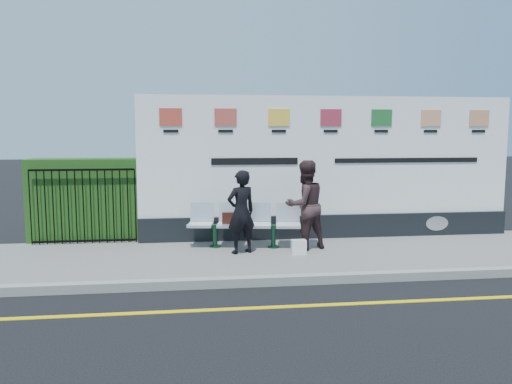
{
  "coord_description": "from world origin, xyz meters",
  "views": [
    {
      "loc": [
        -2.36,
        -6.45,
        2.36
      ],
      "look_at": [
        -1.2,
        2.77,
        1.25
      ],
      "focal_mm": 35.0,
      "sensor_mm": 36.0,
      "label": 1
    }
  ],
  "objects_px": {
    "billboard": "(329,177)",
    "woman_right": "(305,205)",
    "bench": "(244,235)",
    "woman_left": "(241,212)"
  },
  "relations": [
    {
      "from": "bench",
      "to": "woman_right",
      "type": "bearing_deg",
      "value": -4.43
    },
    {
      "from": "bench",
      "to": "woman_right",
      "type": "distance_m",
      "value": 1.33
    },
    {
      "from": "billboard",
      "to": "bench",
      "type": "relative_size",
      "value": 3.66
    },
    {
      "from": "billboard",
      "to": "woman_right",
      "type": "height_order",
      "value": "billboard"
    },
    {
      "from": "billboard",
      "to": "woman_right",
      "type": "relative_size",
      "value": 4.66
    },
    {
      "from": "woman_right",
      "to": "billboard",
      "type": "bearing_deg",
      "value": -147.11
    },
    {
      "from": "bench",
      "to": "billboard",
      "type": "bearing_deg",
      "value": 30.89
    },
    {
      "from": "woman_right",
      "to": "bench",
      "type": "bearing_deg",
      "value": -34.93
    },
    {
      "from": "woman_left",
      "to": "bench",
      "type": "bearing_deg",
      "value": -125.59
    },
    {
      "from": "woman_left",
      "to": "woman_right",
      "type": "height_order",
      "value": "woman_right"
    }
  ]
}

